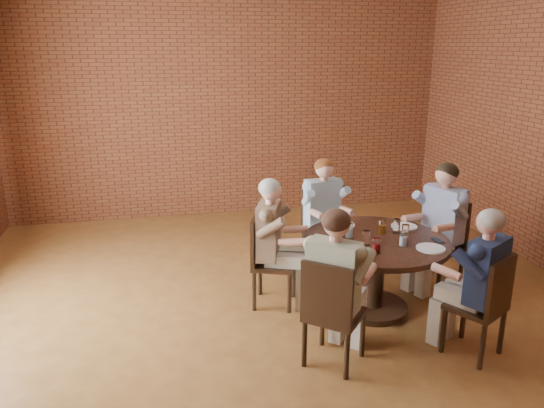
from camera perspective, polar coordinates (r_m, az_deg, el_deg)
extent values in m
plane|color=olive|center=(5.20, 1.26, -12.29)|extent=(7.00, 7.00, 0.00)
plane|color=brown|center=(8.02, -4.68, 10.84)|extent=(7.00, 0.00, 7.00)
cylinder|color=#321F10|center=(5.44, 10.68, -10.82)|extent=(0.70, 0.70, 0.06)
cylinder|color=#321F10|center=(5.30, 10.87, -7.75)|extent=(0.20, 0.20, 0.64)
cylinder|color=#3D1F16|center=(5.16, 11.10, -3.95)|extent=(1.39, 1.39, 0.05)
cube|color=#321F10|center=(5.97, 17.34, -4.57)|extent=(0.57, 0.57, 0.04)
cube|color=#321F10|center=(6.03, 18.70, -1.75)|extent=(0.21, 0.42, 0.50)
cylinder|color=#321F10|center=(6.01, 14.63, -6.48)|extent=(0.04, 0.04, 0.41)
cylinder|color=#321F10|center=(5.81, 17.49, -7.59)|extent=(0.04, 0.04, 0.41)
cylinder|color=#321F10|center=(6.29, 16.84, -5.61)|extent=(0.04, 0.04, 0.41)
cylinder|color=#321F10|center=(6.09, 19.64, -6.62)|extent=(0.04, 0.04, 0.41)
cube|color=#321F10|center=(6.16, 5.58, -3.17)|extent=(0.47, 0.47, 0.04)
cube|color=#321F10|center=(6.24, 4.90, -0.44)|extent=(0.41, 0.10, 0.47)
cylinder|color=#321F10|center=(6.02, 4.76, -5.92)|extent=(0.04, 0.04, 0.41)
cylinder|color=#321F10|center=(6.17, 7.71, -5.44)|extent=(0.04, 0.04, 0.41)
cylinder|color=#321F10|center=(6.32, 3.39, -4.79)|extent=(0.04, 0.04, 0.41)
cylinder|color=#321F10|center=(6.46, 6.24, -4.36)|extent=(0.04, 0.04, 0.41)
cube|color=#321F10|center=(5.30, 0.23, -6.47)|extent=(0.53, 0.53, 0.04)
cube|color=#321F10|center=(5.24, -1.77, -3.80)|extent=(0.18, 0.40, 0.47)
cylinder|color=#321F10|center=(5.22, 1.88, -9.59)|extent=(0.04, 0.04, 0.41)
cylinder|color=#321F10|center=(5.54, 2.29, -8.00)|extent=(0.04, 0.04, 0.41)
cylinder|color=#321F10|center=(5.27, -1.94, -9.35)|extent=(0.04, 0.04, 0.41)
cylinder|color=#321F10|center=(5.58, -1.31, -7.79)|extent=(0.04, 0.04, 0.41)
cube|color=#321F10|center=(4.41, 6.77, -11.71)|extent=(0.60, 0.60, 0.04)
cube|color=#321F10|center=(4.13, 5.88, -9.64)|extent=(0.35, 0.31, 0.49)
cylinder|color=#321F10|center=(4.62, 9.71, -13.64)|extent=(0.04, 0.04, 0.41)
cylinder|color=#321F10|center=(4.73, 5.42, -12.69)|extent=(0.04, 0.04, 0.41)
cylinder|color=#321F10|center=(4.32, 8.05, -15.87)|extent=(0.04, 0.04, 0.41)
cylinder|color=#321F10|center=(4.44, 3.49, -14.77)|extent=(0.04, 0.04, 0.41)
cube|color=#321F10|center=(4.80, 21.03, -10.31)|extent=(0.55, 0.55, 0.04)
cube|color=#321F10|center=(4.63, 23.38, -8.16)|extent=(0.37, 0.24, 0.46)
cylinder|color=#321F10|center=(5.10, 19.91, -11.34)|extent=(0.04, 0.04, 0.41)
cylinder|color=#321F10|center=(4.83, 17.94, -12.81)|extent=(0.04, 0.04, 0.41)
cylinder|color=#321F10|center=(4.98, 23.47, -12.48)|extent=(0.04, 0.04, 0.41)
cylinder|color=#321F10|center=(4.70, 21.67, -14.08)|extent=(0.04, 0.04, 0.41)
cylinder|color=white|center=(5.53, 14.02, -2.36)|extent=(0.26, 0.26, 0.01)
cylinder|color=white|center=(5.47, 7.52, -2.21)|extent=(0.26, 0.26, 0.01)
cylinder|color=white|center=(4.95, 6.07, -4.21)|extent=(0.26, 0.26, 0.01)
cylinder|color=white|center=(5.01, 16.70, -4.59)|extent=(0.26, 0.26, 0.01)
cylinder|color=white|center=(5.33, 13.25, -2.31)|extent=(0.07, 0.07, 0.14)
cylinder|color=white|center=(5.27, 11.77, -2.44)|extent=(0.07, 0.07, 0.14)
cylinder|color=white|center=(5.33, 7.43, -2.01)|extent=(0.07, 0.07, 0.14)
cylinder|color=white|center=(5.13, 8.32, -2.82)|extent=(0.07, 0.07, 0.14)
cylinder|color=white|center=(4.95, 10.08, -3.61)|extent=(0.07, 0.07, 0.14)
cylinder|color=white|center=(4.79, 11.16, -4.41)|extent=(0.07, 0.07, 0.14)
cylinder|color=white|center=(5.01, 13.95, -3.62)|extent=(0.07, 0.07, 0.14)
cylinder|color=white|center=(5.19, 14.14, -2.91)|extent=(0.07, 0.07, 0.14)
cube|color=black|center=(5.24, 17.39, -3.75)|extent=(0.08, 0.15, 0.01)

